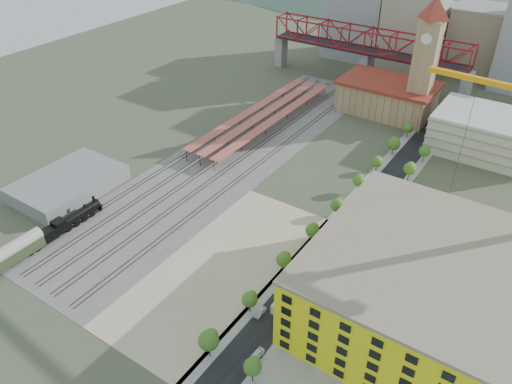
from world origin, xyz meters
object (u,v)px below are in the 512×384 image
Objects in this scene: site_trailer_a at (285,299)px; site_trailer_b at (285,300)px; clock_tower at (427,51)px; car_0 at (260,312)px; site_trailer_d at (346,228)px; site_trailer_c at (317,262)px; locomotive at (70,221)px; construction_building at (418,285)px; coach at (7,256)px.

site_trailer_b is at bearing -91.84° from site_trailer_a.
car_0 is at bearing -87.60° from clock_tower.
site_trailer_d reaches higher than car_0.
site_trailer_c is at bearing -85.30° from clock_tower.
construction_building is at bearing 13.60° from locomotive.
site_trailer_b is at bearing -152.76° from construction_building.
locomotive reaches higher than site_trailer_c.
clock_tower is 122.73m from car_0.
car_0 is (63.00, 22.26, -2.67)m from coach.
site_trailer_b is at bearing 61.67° from car_0.
coach is 71.94m from site_trailer_a.
site_trailer_c is 1.07× the size of site_trailer_d.
locomotive is 2.75× the size of site_trailer_d.
site_trailer_a is at bearing 62.76° from car_0.
construction_building is 5.83× the size of site_trailer_d.
site_trailer_d is at bearing 32.48° from locomotive.
coach is 2.06× the size of site_trailer_a.
site_trailer_b is at bearing 7.65° from locomotive.
construction_building is 27.38m from site_trailer_c.
locomotive reaches higher than site_trailer_a.
coach is (0.00, -19.40, 1.10)m from locomotive.
site_trailer_d is (66.00, 61.41, -2.14)m from coach.
coach is at bearing -175.85° from site_trailer_b.
coach reaches higher than site_trailer_d.
construction_building is at bearing 24.88° from site_trailer_a.
site_trailer_c is 22.33m from car_0.
coach reaches higher than site_trailer_c.
clock_tower reaches higher than locomotive.
locomotive is (-58.00, -122.25, -26.47)m from clock_tower.
site_trailer_c reaches higher than site_trailer_d.
site_trailer_a is 15.82m from site_trailer_c.
site_trailer_c is (0.00, 15.82, -0.05)m from site_trailer_a.
clock_tower is 116.92m from site_trailer_b.
coach is at bearing -155.05° from site_trailer_c.
construction_building reaches higher than locomotive.
site_trailer_b is 1.08× the size of site_trailer_d.
clock_tower is at bearing 90.63° from car_0.
coach is at bearing -112.27° from clock_tower.
construction_building is at bearing 8.21° from site_trailer_b.
site_trailer_d is at bearing 81.04° from site_trailer_c.
construction_building is 33.67m from site_trailer_d.
site_trailer_b is at bearing -98.96° from site_trailer_c.
site_trailer_a is 1.11× the size of site_trailer_d.
construction_building is at bearing 24.36° from coach.
car_0 is (-3.00, -22.11, -0.61)m from site_trailer_c.
locomotive is (-92.00, -22.25, -7.18)m from construction_building.
clock_tower reaches higher than site_trailer_b.
construction_building is at bearing -71.22° from clock_tower.
clock_tower is 107.36m from construction_building.
site_trailer_d is 2.24× the size of car_0.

